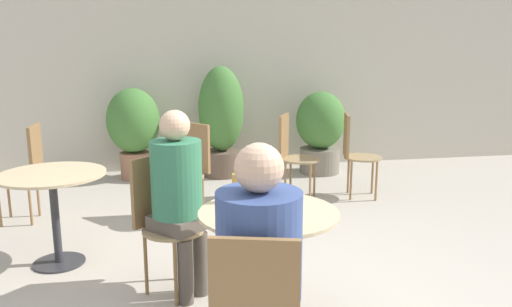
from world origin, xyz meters
name	(u,v)px	position (x,y,z in m)	size (l,w,h in m)	color
storefront_wall	(213,57)	(0.00, 4.04, 1.50)	(10.00, 0.06, 3.00)	beige
cafe_table_near	(268,236)	(-0.09, -0.05, 0.56)	(0.80, 0.80, 0.71)	#2D2D33
cafe_table_far	(53,193)	(-1.48, 1.10, 0.56)	(0.78, 0.78, 0.71)	#2D2D33
bistro_chair_0	(163,212)	(-0.68, 0.55, 0.55)	(0.47, 0.47, 0.92)	#997F56
bistro_chair_2	(27,165)	(-1.93, 2.16, 0.55)	(0.41, 0.41, 0.92)	#997F56
bistro_chair_3	(292,149)	(0.67, 2.42, 0.55)	(0.46, 0.45, 0.92)	#997F56
bistro_chair_4	(189,163)	(-0.44, 1.95, 0.55)	(0.47, 0.47, 0.92)	#997F56
bistro_chair_5	(354,148)	(1.36, 2.37, 0.55)	(0.45, 0.43, 0.92)	#997F56
seated_person_0	(178,188)	(-0.58, 0.44, 0.73)	(0.42, 0.42, 1.24)	brown
seated_person_1	(259,259)	(-0.27, -0.71, 0.73)	(0.39, 0.42, 1.24)	brown
beer_glass_0	(237,188)	(-0.23, 0.16, 0.80)	(0.06, 0.06, 0.17)	#B28433
beer_glass_1	(292,209)	(-0.01, -0.29, 0.80)	(0.07, 0.07, 0.18)	#DBC65B
potted_plant_0	(133,126)	(-1.04, 3.60, 0.67)	(0.65, 0.65, 1.14)	#93664C
potted_plant_1	(221,119)	(0.04, 3.57, 0.73)	(0.57, 0.57, 1.40)	brown
potted_plant_2	(320,129)	(1.33, 3.48, 0.58)	(0.64, 0.64, 1.07)	slate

